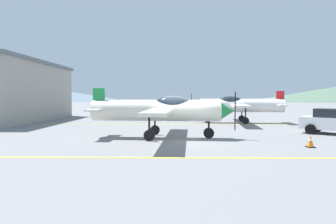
# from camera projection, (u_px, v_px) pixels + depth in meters

# --- Properties ---
(ground_plane) EXTENTS (400.00, 400.00, 0.00)m
(ground_plane) POSITION_uv_depth(u_px,v_px,m) (185.00, 140.00, 15.62)
(ground_plane) COLOR slate
(apron_line_near) EXTENTS (80.00, 0.16, 0.01)m
(apron_line_near) POSITION_uv_depth(u_px,v_px,m) (191.00, 158.00, 11.00)
(apron_line_near) COLOR yellow
(apron_line_near) RESTS_ON ground_plane
(apron_line_far) EXTENTS (80.00, 0.16, 0.01)m
(apron_line_far) POSITION_uv_depth(u_px,v_px,m) (181.00, 124.00, 24.17)
(apron_line_far) COLOR yellow
(apron_line_far) RESTS_ON ground_plane
(airplane_near) EXTENTS (8.32, 9.57, 2.86)m
(airplane_near) POSITION_uv_depth(u_px,v_px,m) (161.00, 110.00, 16.28)
(airplane_near) COLOR silver
(airplane_near) RESTS_ON ground_plane
(airplane_mid) EXTENTS (8.35, 9.58, 2.86)m
(airplane_mid) POSITION_uv_depth(u_px,v_px,m) (238.00, 105.00, 25.60)
(airplane_mid) COLOR white
(airplane_mid) RESTS_ON ground_plane
(traffic_cone_front) EXTENTS (0.36, 0.36, 0.59)m
(traffic_cone_front) POSITION_uv_depth(u_px,v_px,m) (310.00, 141.00, 13.29)
(traffic_cone_front) COLOR black
(traffic_cone_front) RESTS_ON ground_plane
(hill_left) EXTENTS (82.89, 82.89, 6.83)m
(hill_left) POSITION_uv_depth(u_px,v_px,m) (44.00, 94.00, 145.17)
(hill_left) COLOR slate
(hill_left) RESTS_ON ground_plane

